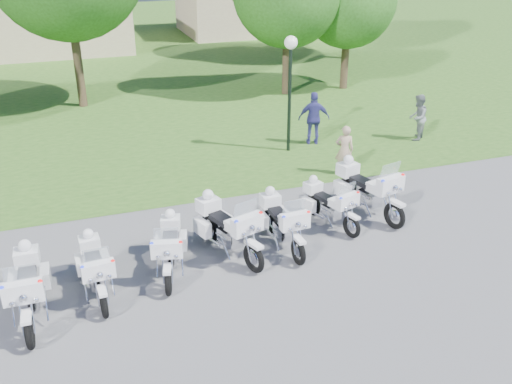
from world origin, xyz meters
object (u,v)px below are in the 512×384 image
object	(u,v)px
motorcycle_1	(95,268)
motorcycle_5	(329,203)
lamp_post	(290,65)
motorcycle_0	(28,287)
bystander_c	(314,119)
motorcycle_3	(227,227)
motorcycle_6	(367,188)
bystander_a	(344,150)
bystander_b	(418,118)
motorcycle_4	(282,221)
motorcycle_2	(170,247)

from	to	relation	value
motorcycle_1	motorcycle_5	world-z (taller)	motorcycle_1
lamp_post	motorcycle_5	bearing A→B (deg)	-101.06
motorcycle_0	bystander_c	size ratio (longest dim) A/B	1.28
motorcycle_3	motorcycle_6	size ratio (longest dim) A/B	0.96
lamp_post	bystander_a	size ratio (longest dim) A/B	2.49
lamp_post	motorcycle_6	bearing A→B (deg)	-87.70
bystander_c	motorcycle_5	bearing A→B (deg)	87.85
motorcycle_6	bystander_c	distance (m)	5.55
motorcycle_5	bystander_b	xyz separation A→B (m)	(5.92, 4.89, 0.25)
motorcycle_0	motorcycle_4	world-z (taller)	motorcycle_0
bystander_c	motorcycle_4	bearing A→B (deg)	78.01
motorcycle_3	motorcycle_4	distance (m)	1.37
bystander_a	motorcycle_5	bearing A→B (deg)	77.42
motorcycle_4	motorcycle_6	world-z (taller)	motorcycle_6
motorcycle_1	bystander_a	distance (m)	8.98
motorcycle_2	bystander_b	distance (m)	11.82
motorcycle_1	lamp_post	world-z (taller)	lamp_post
motorcycle_5	motorcycle_2	bearing A→B (deg)	-4.56
lamp_post	bystander_c	bearing A→B (deg)	17.27
motorcycle_1	bystander_c	bearing A→B (deg)	-143.16
motorcycle_4	motorcycle_6	size ratio (longest dim) A/B	0.91
motorcycle_1	lamp_post	distance (m)	10.00
motorcycle_0	bystander_c	world-z (taller)	bystander_c
motorcycle_5	motorcycle_3	bearing A→B (deg)	-5.39
motorcycle_0	motorcycle_2	bearing A→B (deg)	-165.87
motorcycle_2	motorcycle_3	world-z (taller)	motorcycle_3
motorcycle_6	bystander_c	world-z (taller)	bystander_c
lamp_post	motorcycle_0	bearing A→B (deg)	-140.43
motorcycle_1	motorcycle_0	bearing A→B (deg)	12.72
motorcycle_0	motorcycle_4	distance (m)	5.90
motorcycle_0	motorcycle_5	distance (m)	7.56
lamp_post	bystander_b	distance (m)	5.35
bystander_a	bystander_c	distance (m)	2.86
motorcycle_6	bystander_b	world-z (taller)	motorcycle_6
bystander_b	bystander_c	size ratio (longest dim) A/B	0.89
bystander_c	motorcycle_0	bearing A→B (deg)	55.99
motorcycle_0	motorcycle_3	size ratio (longest dim) A/B	1.00
motorcycle_5	bystander_c	bearing A→B (deg)	-126.46
motorcycle_3	motorcycle_1	bearing A→B (deg)	-6.39
motorcycle_1	motorcycle_6	bearing A→B (deg)	-171.97
motorcycle_2	motorcycle_4	bearing A→B (deg)	-160.24
motorcycle_2	bystander_b	world-z (taller)	bystander_b
motorcycle_3	lamp_post	distance (m)	7.52
motorcycle_0	motorcycle_2	distance (m)	3.08
bystander_a	motorcycle_3	bearing A→B (deg)	56.22
motorcycle_4	motorcycle_3	bearing A→B (deg)	-5.41
motorcycle_5	bystander_c	xyz separation A→B (m)	(2.17, 5.74, 0.36)
bystander_a	motorcycle_0	bearing A→B (deg)	46.70
motorcycle_4	motorcycle_5	bearing A→B (deg)	-161.55
motorcycle_3	bystander_c	size ratio (longest dim) A/B	1.28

